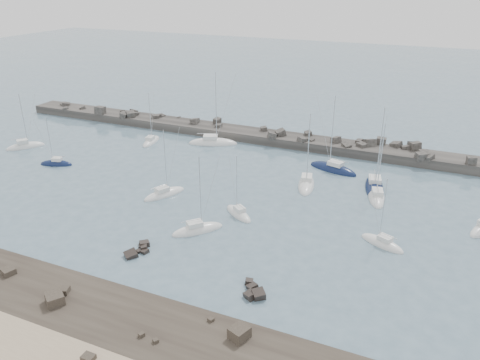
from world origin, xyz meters
name	(u,v)px	position (x,y,z in m)	size (l,w,h in m)	color
ground	(194,224)	(0.00, 0.00, 0.00)	(400.00, 400.00, 0.00)	slate
rock_shelf	(90,321)	(0.04, -21.98, 0.02)	(140.00, 12.17, 1.90)	#2C251E
rock_cluster_near	(139,250)	(-3.01, -8.91, 0.11)	(2.67, 4.95, 1.38)	black
rock_cluster_far	(254,293)	(13.87, -11.25, 0.20)	(3.48, 3.60, 1.66)	black
breakwater	(249,137)	(-7.19, 37.99, 0.31)	(115.00, 7.50, 5.06)	#322F2C
sailboat_0	(25,147)	(-46.98, 14.26, 0.16)	(6.32, 7.39, 12.11)	silver
sailboat_1	(151,142)	(-25.27, 27.38, 0.13)	(3.45, 7.38, 11.29)	silver
sailboat_2	(56,164)	(-34.37, 9.61, 0.14)	(6.35, 3.69, 9.86)	#0E1A3D
sailboat_3	(164,194)	(-8.94, 6.53, 0.13)	(5.33, 7.64, 11.75)	silver
sailboat_4	(213,143)	(-12.89, 31.75, 0.15)	(10.69, 6.60, 16.13)	silver
sailboat_5	(239,214)	(4.70, 5.22, 0.14)	(6.14, 5.17, 9.99)	silver
sailboat_6	(306,185)	(10.92, 19.36, 0.14)	(4.56, 9.00, 13.64)	silver
sailboat_7	(197,230)	(1.41, -1.42, 0.14)	(6.69, 7.06, 11.87)	silver
sailboat_8	(374,188)	(21.59, 22.71, 0.15)	(4.98, 9.97, 15.13)	#0E1A3D
sailboat_9	(382,244)	(25.37, 5.20, 0.13)	(6.53, 4.38, 10.13)	silver
sailboat_10	(376,197)	(22.50, 19.22, 0.14)	(4.26, 8.49, 12.92)	silver
sailboat_13	(333,169)	(13.49, 27.76, 0.15)	(9.73, 5.40, 14.76)	#0E1A3D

